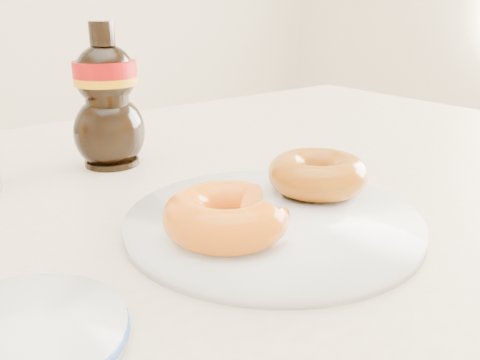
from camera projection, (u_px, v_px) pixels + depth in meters
dining_table at (188, 267)px, 0.60m from camera, size 1.40×0.90×0.75m
plate at (273, 222)px, 0.50m from camera, size 0.27×0.27×0.01m
donut_bitten at (226, 216)px, 0.45m from camera, size 0.13×0.13×0.04m
donut_whole at (318, 174)px, 0.55m from camera, size 0.12×0.12×0.04m
syrup_bottle at (107, 96)px, 0.66m from camera, size 0.11×0.09×0.18m
blue_rim_saucer at (15, 337)px, 0.33m from camera, size 0.14×0.14×0.01m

